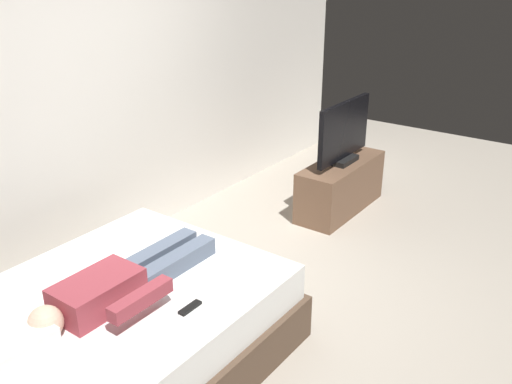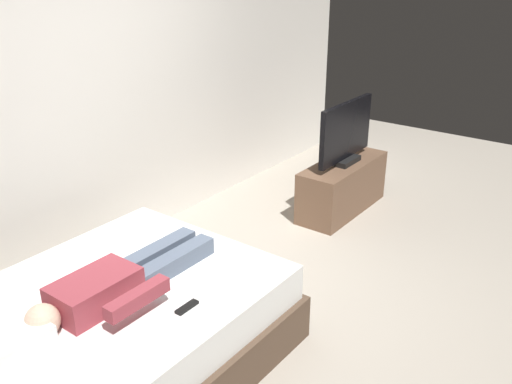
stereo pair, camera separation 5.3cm
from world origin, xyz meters
TOP-DOWN VIEW (x-y plane):
  - ground_plane at (0.00, 0.00)m, footprint 10.00×10.00m
  - back_wall at (0.40, 1.69)m, footprint 6.40×0.10m
  - bed at (-1.02, 0.38)m, footprint 1.99×1.54m
  - person at (-0.99, 0.32)m, footprint 1.26×0.46m
  - remote at (-0.84, -0.09)m, footprint 0.15×0.04m
  - tv_stand at (1.84, 0.40)m, footprint 1.10×0.40m
  - tv at (1.84, 0.40)m, footprint 0.88×0.20m

SIDE VIEW (x-z plane):
  - ground_plane at x=0.00m, z-range 0.00..0.00m
  - tv_stand at x=1.84m, z-range 0.00..0.50m
  - bed at x=-1.02m, z-range -0.01..0.53m
  - remote at x=-0.84m, z-range 0.54..0.56m
  - person at x=-0.99m, z-range 0.53..0.71m
  - tv at x=1.84m, z-range 0.49..1.08m
  - back_wall at x=0.40m, z-range 0.00..2.80m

